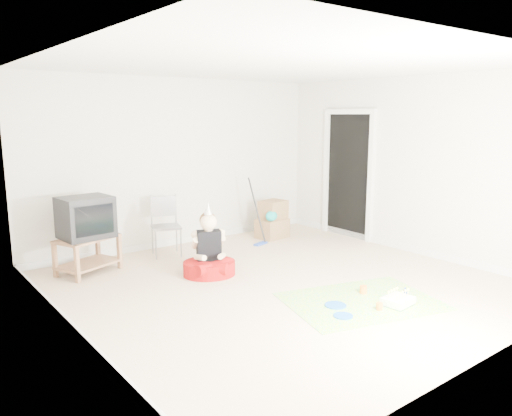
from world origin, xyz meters
TOP-DOWN VIEW (x-y plane):
  - ground at (0.00, 0.00)m, footprint 5.00×5.00m
  - doorway_recess at (2.48, 1.20)m, footprint 0.02×0.90m
  - tv_stand at (-1.72, 1.90)m, footprint 0.88×0.72m
  - crt_tv at (-1.72, 1.90)m, footprint 0.67×0.57m
  - folding_chair at (-0.52, 2.00)m, footprint 0.50×0.49m
  - cardboard_boxes at (1.40, 1.89)m, footprint 0.55×0.46m
  - floor_mop at (0.95, 1.65)m, footprint 0.28×0.35m
  - book_pile at (1.78, 2.12)m, footprint 0.25×0.28m
  - seated_woman at (-0.52, 0.84)m, footprint 0.88×0.88m
  - party_mat at (0.31, -0.98)m, footprint 1.91×1.60m
  - birthday_cake at (0.54, -1.30)m, footprint 0.34×0.29m
  - blue_plate_near at (-0.02, -0.90)m, footprint 0.33×0.33m
  - blue_plate_far at (-0.17, -1.15)m, footprint 0.24×0.24m
  - orange_cup_near at (0.52, -0.83)m, footprint 0.11×0.11m
  - orange_cup_far at (0.27, -1.26)m, footprint 0.08×0.08m
  - blue_party_hat at (0.78, -1.21)m, footprint 0.10×0.10m

SIDE VIEW (x-z plane):
  - ground at x=0.00m, z-range 0.00..0.00m
  - party_mat at x=0.31m, z-range 0.00..0.01m
  - blue_plate_far at x=-0.17m, z-range 0.01..0.02m
  - blue_plate_near at x=-0.02m, z-range 0.01..0.02m
  - birthday_cake at x=0.54m, z-range -0.03..0.12m
  - orange_cup_far at x=0.27m, z-range 0.01..0.08m
  - book_pile at x=1.78m, z-range 0.00..0.10m
  - orange_cup_near at x=0.52m, z-range 0.01..0.10m
  - blue_party_hat at x=0.78m, z-range 0.01..0.14m
  - seated_woman at x=-0.52m, z-range -0.27..0.69m
  - floor_mop at x=0.95m, z-range -0.26..0.79m
  - tv_stand at x=-1.72m, z-range 0.04..0.52m
  - cardboard_boxes at x=1.40m, z-range -0.01..0.61m
  - folding_chair at x=-0.52m, z-range -0.01..0.88m
  - crt_tv at x=-1.72m, z-range 0.47..1.01m
  - doorway_recess at x=2.48m, z-range 0.00..2.05m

